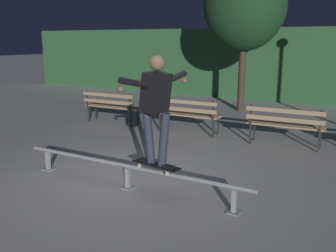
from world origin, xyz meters
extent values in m
plane|color=#ADAAA8|center=(0.00, 0.00, 0.00)|extent=(90.00, 90.00, 0.00)
cube|color=#2D5B33|center=(0.00, 9.76, 1.33)|extent=(24.00, 1.20, 2.67)
cylinder|color=gray|center=(0.00, -0.23, 0.35)|extent=(4.03, 0.06, 0.06)
cube|color=gray|center=(-1.71, -0.23, 0.16)|extent=(0.06, 0.06, 0.32)
cube|color=gray|center=(-1.71, -0.23, 0.01)|extent=(0.18, 0.18, 0.01)
cube|color=gray|center=(0.00, -0.23, 0.16)|extent=(0.06, 0.06, 0.32)
cube|color=gray|center=(0.00, -0.23, 0.01)|extent=(0.18, 0.18, 0.01)
cube|color=gray|center=(1.71, -0.23, 0.16)|extent=(0.06, 0.06, 0.32)
cube|color=gray|center=(1.71, -0.23, 0.01)|extent=(0.18, 0.18, 0.01)
cube|color=black|center=(0.52, -0.23, 0.46)|extent=(0.80, 0.33, 0.02)
cube|color=black|center=(0.52, -0.23, 0.47)|extent=(0.79, 0.32, 0.00)
cube|color=#9E9EA3|center=(0.78, -0.27, 0.44)|extent=(0.08, 0.18, 0.02)
cube|color=#9E9EA3|center=(0.26, -0.19, 0.44)|extent=(0.08, 0.18, 0.02)
cylinder|color=beige|center=(0.77, -0.35, 0.41)|extent=(0.06, 0.04, 0.05)
cylinder|color=beige|center=(0.79, -0.20, 0.41)|extent=(0.06, 0.04, 0.05)
cylinder|color=beige|center=(0.24, -0.26, 0.41)|extent=(0.06, 0.04, 0.05)
cylinder|color=beige|center=(0.27, -0.11, 0.41)|extent=(0.06, 0.04, 0.05)
cube|color=black|center=(0.70, -0.26, 0.48)|extent=(0.27, 0.14, 0.03)
cube|color=black|center=(0.34, -0.20, 0.48)|extent=(0.27, 0.14, 0.03)
cylinder|color=#282D42|center=(0.66, -0.25, 0.86)|extent=(0.22, 0.16, 0.79)
cylinder|color=#282D42|center=(0.38, -0.21, 0.86)|extent=(0.22, 0.16, 0.79)
cube|color=black|center=(0.52, -0.23, 1.52)|extent=(0.39, 0.41, 0.57)
cylinder|color=black|center=(0.46, -0.60, 1.68)|extent=(0.18, 0.61, 0.21)
cylinder|color=black|center=(0.58, 0.15, 1.68)|extent=(0.18, 0.61, 0.21)
sphere|color=brown|center=(0.41, -0.88, 1.63)|extent=(0.09, 0.09, 0.09)
sphere|color=brown|center=(0.63, 0.42, 1.63)|extent=(0.09, 0.09, 0.09)
sphere|color=brown|center=(0.55, -0.23, 1.92)|extent=(0.21, 0.21, 0.21)
cube|color=#282623|center=(-2.37, 3.54, 0.22)|extent=(0.04, 0.04, 0.44)
cube|color=#282623|center=(-2.35, 3.22, 0.22)|extent=(0.04, 0.04, 0.44)
cube|color=#282623|center=(-2.35, 3.18, 0.66)|extent=(0.04, 0.04, 0.44)
cube|color=#282623|center=(-3.77, 3.49, 0.22)|extent=(0.04, 0.04, 0.44)
cube|color=#282623|center=(-3.76, 3.17, 0.22)|extent=(0.04, 0.04, 0.44)
cube|color=#282623|center=(-3.76, 3.13, 0.66)|extent=(0.04, 0.04, 0.44)
cube|color=#A38460|center=(-3.07, 3.49, 0.46)|extent=(1.60, 0.14, 0.04)
cube|color=#A38460|center=(-3.06, 3.35, 0.46)|extent=(1.60, 0.14, 0.04)
cube|color=#A38460|center=(-3.06, 3.21, 0.46)|extent=(1.60, 0.14, 0.04)
cube|color=#A38460|center=(-3.06, 3.14, 0.62)|extent=(1.60, 0.09, 0.09)
cube|color=#A38460|center=(-3.06, 3.14, 0.80)|extent=(1.60, 0.09, 0.09)
cube|color=#282623|center=(-0.05, 3.54, 0.22)|extent=(0.04, 0.04, 0.44)
cube|color=#282623|center=(-0.04, 3.22, 0.22)|extent=(0.04, 0.04, 0.44)
cube|color=#282623|center=(-0.04, 3.18, 0.66)|extent=(0.04, 0.04, 0.44)
cube|color=#282623|center=(-1.46, 3.49, 0.22)|extent=(0.04, 0.04, 0.44)
cube|color=#282623|center=(-1.45, 3.17, 0.22)|extent=(0.04, 0.04, 0.44)
cube|color=#282623|center=(-1.45, 3.13, 0.66)|extent=(0.04, 0.04, 0.44)
cube|color=#A38460|center=(-0.76, 3.49, 0.46)|extent=(1.60, 0.14, 0.04)
cube|color=#A38460|center=(-0.75, 3.35, 0.46)|extent=(1.60, 0.14, 0.04)
cube|color=#A38460|center=(-0.75, 3.21, 0.46)|extent=(1.60, 0.14, 0.04)
cube|color=#A38460|center=(-0.75, 3.14, 0.62)|extent=(1.60, 0.09, 0.09)
cube|color=#A38460|center=(-0.75, 3.14, 0.80)|extent=(1.60, 0.09, 0.09)
cube|color=#282623|center=(2.26, 3.54, 0.22)|extent=(0.04, 0.04, 0.44)
cube|color=#282623|center=(2.27, 3.22, 0.22)|extent=(0.04, 0.04, 0.44)
cube|color=#282623|center=(2.27, 3.18, 0.66)|extent=(0.04, 0.04, 0.44)
cube|color=#282623|center=(0.85, 3.49, 0.22)|extent=(0.04, 0.04, 0.44)
cube|color=#282623|center=(0.86, 3.17, 0.22)|extent=(0.04, 0.04, 0.44)
cube|color=#282623|center=(0.86, 3.13, 0.66)|extent=(0.04, 0.04, 0.44)
cube|color=#A38460|center=(1.55, 3.49, 0.46)|extent=(1.60, 0.14, 0.04)
cube|color=#A38460|center=(1.56, 3.35, 0.46)|extent=(1.60, 0.14, 0.04)
cube|color=#A38460|center=(1.56, 3.21, 0.46)|extent=(1.60, 0.14, 0.04)
cube|color=#A38460|center=(1.56, 3.14, 0.62)|extent=(1.60, 0.09, 0.09)
cube|color=#A38460|center=(1.56, 3.14, 0.80)|extent=(1.60, 0.09, 0.09)
cylinder|color=#3D2D23|center=(-0.63, 6.85, 1.10)|extent=(0.22, 0.22, 2.20)
ellipsoid|color=#193D1E|center=(-0.63, 6.85, 3.27)|extent=(2.52, 2.52, 2.77)
camera|label=1|loc=(3.21, -4.63, 2.23)|focal=39.97mm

